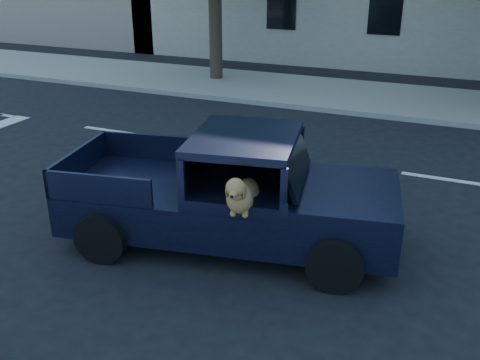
% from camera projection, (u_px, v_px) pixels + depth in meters
% --- Properties ---
extents(ground, '(120.00, 120.00, 0.00)m').
position_uv_depth(ground, '(185.00, 214.00, 9.26)').
color(ground, black).
rests_on(ground, ground).
extents(far_sidewalk, '(60.00, 4.00, 0.15)m').
position_uv_depth(far_sidewalk, '(324.00, 93.00, 17.01)').
color(far_sidewalk, gray).
rests_on(far_sidewalk, ground).
extents(lane_stripes, '(21.60, 0.14, 0.01)m').
position_uv_depth(lane_stripes, '(344.00, 165.00, 11.41)').
color(lane_stripes, silver).
rests_on(lane_stripes, ground).
extents(pickup_truck, '(5.21, 2.90, 1.77)m').
position_uv_depth(pickup_truck, '(224.00, 207.00, 8.14)').
color(pickup_truck, black).
rests_on(pickup_truck, ground).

